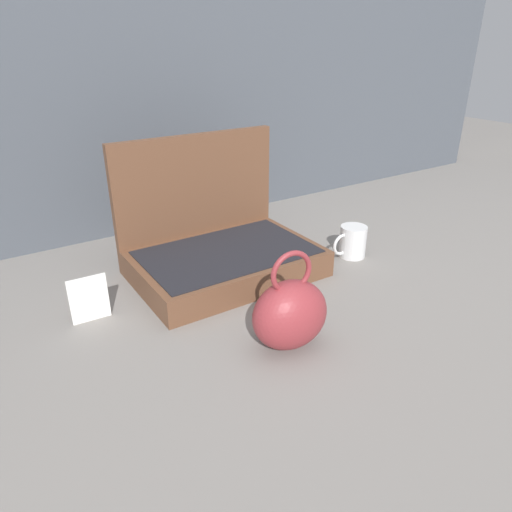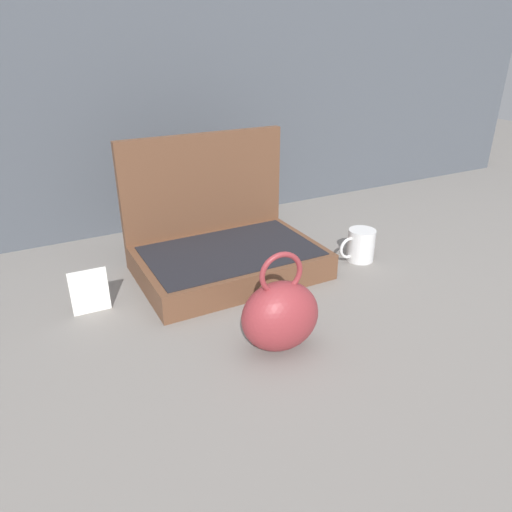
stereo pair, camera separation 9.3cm
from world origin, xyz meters
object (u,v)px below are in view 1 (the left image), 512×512
object	(u,v)px
coffee_mug	(352,242)
info_card_left	(89,299)
open_suitcase	(219,245)
teal_pouch_handbag	(290,313)

from	to	relation	value
coffee_mug	info_card_left	distance (m)	0.75
open_suitcase	coffee_mug	xyz separation A→B (m)	(0.37, -0.14, -0.03)
teal_pouch_handbag	coffee_mug	size ratio (longest dim) A/B	1.92
open_suitcase	info_card_left	distance (m)	0.38
info_card_left	coffee_mug	bearing A→B (deg)	-3.43
teal_pouch_handbag	open_suitcase	bearing A→B (deg)	82.56
open_suitcase	info_card_left	bearing A→B (deg)	-170.18
teal_pouch_handbag	info_card_left	distance (m)	0.46
coffee_mug	teal_pouch_handbag	bearing A→B (deg)	-148.73
open_suitcase	teal_pouch_handbag	bearing A→B (deg)	-97.44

